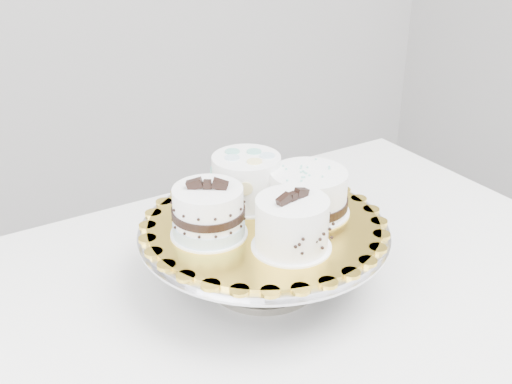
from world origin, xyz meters
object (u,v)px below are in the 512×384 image
cake_stand (264,244)px  cake_dots (246,179)px  table (268,329)px  cake_ribbon (309,193)px  cake_swirl (292,225)px  cake_banded (208,213)px  cake_board (264,224)px

cake_stand → cake_dots: size_ratio=2.94×
table → cake_dots: cake_dots is taller
cake_dots → cake_ribbon: cake_dots is taller
cake_swirl → cake_dots: size_ratio=0.95×
table → cake_stand: cake_stand is taller
cake_banded → cake_board: bearing=25.7°
cake_board → cake_dots: bearing=84.0°
cake_dots → cake_stand: bearing=-98.4°
cake_banded → cake_dots: (0.10, 0.07, 0.01)m
cake_swirl → cake_stand: bearing=77.0°
cake_board → cake_swirl: 0.09m
cake_banded → cake_ribbon: cake_banded is taller
cake_banded → cake_dots: cake_banded is taller
cake_stand → cake_swirl: bearing=-89.6°
table → cake_ribbon: cake_ribbon is taller
cake_swirl → cake_dots: (0.01, 0.16, 0.00)m
cake_dots → cake_ribbon: size_ratio=0.84×
cake_stand → cake_banded: cake_banded is taller
cake_banded → cake_ribbon: bearing=27.8°
table → cake_swirl: bearing=-91.9°
cake_swirl → cake_board: bearing=77.0°
table → cake_dots: bearing=80.2°
cake_stand → cake_swirl: size_ratio=3.10×
cake_ribbon → cake_board: bearing=-158.2°
table → cake_stand: 0.15m
cake_banded → cake_stand: bearing=25.7°
cake_dots → cake_ribbon: 0.10m
table → cake_ribbon: 0.24m
table → cake_banded: cake_banded is taller
table → cake_board: (0.00, 0.02, 0.19)m
cake_board → cake_banded: 0.10m
cake_stand → cake_swirl: cake_swirl is taller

